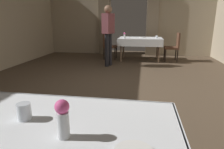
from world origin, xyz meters
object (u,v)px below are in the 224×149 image
at_px(plate_mid_c, 143,37).
at_px(glass_mid_b, 157,37).
at_px(chair_mid_left, 108,44).
at_px(glass_near_c, 24,111).
at_px(flower_vase_near, 63,118).
at_px(flower_vase_mid, 125,35).
at_px(dining_table_mid, 140,40).
at_px(person_waiter_by_doorway, 108,31).
at_px(chair_mid_right, 174,45).

bearing_deg(plate_mid_c, glass_mid_b, -26.88).
height_order(chair_mid_left, plate_mid_c, chair_mid_left).
bearing_deg(glass_near_c, plate_mid_c, 84.09).
relative_size(flower_vase_near, flower_vase_mid, 1.04).
bearing_deg(glass_near_c, dining_table_mid, 84.61).
xyz_separation_m(glass_mid_b, person_waiter_by_doorway, (-1.43, -0.99, 0.23)).
height_order(chair_mid_right, person_waiter_by_doorway, person_waiter_by_doorway).
relative_size(chair_mid_left, glass_mid_b, 10.30).
distance_m(flower_vase_mid, glass_mid_b, 1.06).
bearing_deg(person_waiter_by_doorway, glass_mid_b, 34.83).
bearing_deg(flower_vase_near, person_waiter_by_doorway, 97.71).
bearing_deg(dining_table_mid, glass_near_c, -95.39).
bearing_deg(dining_table_mid, flower_vase_near, -92.38).
relative_size(flower_vase_mid, person_waiter_by_doorway, 0.11).
xyz_separation_m(plate_mid_c, person_waiter_by_doorway, (-0.97, -1.23, 0.27)).
xyz_separation_m(flower_vase_near, flower_vase_mid, (-0.26, 5.61, -0.00)).
xyz_separation_m(glass_near_c, glass_mid_b, (1.07, 5.69, -0.00)).
height_order(dining_table_mid, glass_near_c, glass_near_c).
height_order(dining_table_mid, plate_mid_c, plate_mid_c).
bearing_deg(flower_vase_near, glass_mid_b, 82.44).
bearing_deg(plate_mid_c, dining_table_mid, -113.56).
xyz_separation_m(chair_mid_right, flower_vase_near, (-1.35, -5.90, 0.34)).
bearing_deg(plate_mid_c, flower_vase_mid, -141.85).
relative_size(glass_near_c, flower_vase_mid, 0.51).
distance_m(glass_near_c, glass_mid_b, 5.79).
height_order(plate_mid_c, person_waiter_by_doorway, person_waiter_by_doorway).
distance_m(glass_near_c, person_waiter_by_doorway, 4.71).
relative_size(flower_vase_mid, plate_mid_c, 0.89).
xyz_separation_m(chair_mid_right, glass_near_c, (-1.65, -5.76, 0.28)).
bearing_deg(plate_mid_c, glass_near_c, -95.91).
height_order(flower_vase_near, flower_vase_mid, flower_vase_near).
relative_size(dining_table_mid, person_waiter_by_doorway, 0.84).
height_order(chair_mid_left, chair_mid_right, same).
relative_size(glass_mid_b, plate_mid_c, 0.42).
height_order(glass_near_c, plate_mid_c, glass_near_c).
bearing_deg(flower_vase_mid, person_waiter_by_doorway, -116.95).
distance_m(chair_mid_right, person_waiter_by_doorway, 2.33).
height_order(flower_vase_near, plate_mid_c, flower_vase_near).
bearing_deg(person_waiter_by_doorway, dining_table_mid, 49.92).
bearing_deg(glass_near_c, flower_vase_mid, 89.59).
bearing_deg(glass_mid_b, flower_vase_near, -97.56).
xyz_separation_m(glass_near_c, plate_mid_c, (0.61, 5.92, -0.04)).
distance_m(dining_table_mid, chair_mid_left, 1.12).
bearing_deg(chair_mid_right, person_waiter_by_doorway, -151.95).
bearing_deg(plate_mid_c, person_waiter_by_doorway, -128.28).
bearing_deg(dining_table_mid, person_waiter_by_doorway, -130.08).
xyz_separation_m(dining_table_mid, glass_mid_b, (0.53, -0.07, 0.13)).
xyz_separation_m(flower_vase_near, plate_mid_c, (0.31, 6.06, -0.10)).
xyz_separation_m(flower_vase_near, glass_near_c, (-0.30, 0.14, -0.06)).
bearing_deg(flower_vase_near, chair_mid_left, 98.28).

